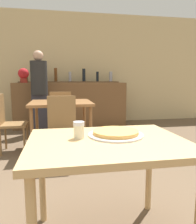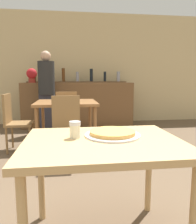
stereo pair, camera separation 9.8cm
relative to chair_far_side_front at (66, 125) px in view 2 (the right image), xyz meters
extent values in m
cube|color=#D1B784|center=(0.26, 2.89, 0.89)|extent=(8.00, 0.05, 2.80)
cube|color=tan|center=(0.26, -1.55, 0.20)|extent=(1.01, 0.80, 0.04)
cylinder|color=tan|center=(0.70, -1.89, -0.17)|extent=(0.05, 0.05, 0.69)
cylinder|color=tan|center=(-0.18, -1.21, -0.17)|extent=(0.05, 0.05, 0.69)
cylinder|color=tan|center=(0.70, -1.21, -0.17)|extent=(0.05, 0.05, 0.69)
cube|color=brown|center=(0.00, 0.61, 0.24)|extent=(0.95, 0.89, 0.04)
cylinder|color=brown|center=(-0.42, 0.23, -0.15)|extent=(0.05, 0.05, 0.73)
cylinder|color=brown|center=(0.42, 0.23, -0.15)|extent=(0.05, 0.05, 0.73)
cylinder|color=brown|center=(-0.42, 0.99, -0.15)|extent=(0.05, 0.05, 0.73)
cylinder|color=brown|center=(0.42, 0.99, -0.15)|extent=(0.05, 0.05, 0.73)
cube|color=brown|center=(0.26, 2.38, 0.01)|extent=(2.60, 0.56, 1.05)
cube|color=brown|center=(0.26, 2.52, 0.55)|extent=(2.39, 0.24, 0.03)
cylinder|color=#1E5123|center=(-0.76, 2.52, 0.69)|extent=(0.07, 0.07, 0.25)
cylinder|color=maroon|center=(-0.42, 2.52, 0.72)|extent=(0.07, 0.07, 0.31)
cylinder|color=#5B3314|center=(-0.08, 2.52, 0.72)|extent=(0.07, 0.07, 0.31)
cylinder|color=#9999A3|center=(0.26, 2.52, 0.68)|extent=(0.07, 0.07, 0.23)
cylinder|color=black|center=(0.60, 2.52, 0.72)|extent=(0.08, 0.08, 0.31)
cylinder|color=black|center=(0.94, 2.52, 0.69)|extent=(0.06, 0.06, 0.24)
cylinder|color=#9999A3|center=(1.27, 2.52, 0.69)|extent=(0.08, 0.08, 0.24)
cube|color=olive|center=(0.00, -0.08, -0.08)|extent=(0.40, 0.40, 0.04)
cube|color=olive|center=(0.00, 0.10, 0.16)|extent=(0.38, 0.04, 0.45)
cylinder|color=olive|center=(-0.17, -0.25, -0.31)|extent=(0.03, 0.03, 0.41)
cylinder|color=olive|center=(0.17, -0.25, -0.31)|extent=(0.03, 0.03, 0.41)
cylinder|color=olive|center=(-0.17, 0.09, -0.31)|extent=(0.03, 0.03, 0.41)
cylinder|color=olive|center=(0.17, 0.09, -0.31)|extent=(0.03, 0.03, 0.41)
cube|color=olive|center=(0.00, 1.30, -0.08)|extent=(0.40, 0.40, 0.04)
cube|color=olive|center=(0.00, 1.12, 0.16)|extent=(0.38, 0.04, 0.45)
cylinder|color=olive|center=(0.17, 1.47, -0.31)|extent=(0.03, 0.03, 0.41)
cylinder|color=olive|center=(-0.17, 1.47, -0.31)|extent=(0.03, 0.03, 0.41)
cylinder|color=olive|center=(0.17, 1.13, -0.31)|extent=(0.03, 0.03, 0.41)
cylinder|color=olive|center=(-0.17, 1.13, -0.31)|extent=(0.03, 0.03, 0.41)
cube|color=olive|center=(-0.73, 0.61, -0.08)|extent=(0.40, 0.40, 0.04)
cube|color=olive|center=(-0.91, 0.61, 0.16)|extent=(0.04, 0.38, 0.45)
cylinder|color=olive|center=(-0.56, 0.44, -0.31)|extent=(0.03, 0.03, 0.41)
cylinder|color=olive|center=(-0.56, 0.78, -0.31)|extent=(0.03, 0.03, 0.41)
cylinder|color=olive|center=(-0.90, 0.44, -0.31)|extent=(0.03, 0.03, 0.41)
cylinder|color=olive|center=(-0.90, 0.78, -0.31)|extent=(0.03, 0.03, 0.41)
cylinder|color=silver|center=(0.34, -1.45, 0.22)|extent=(0.38, 0.38, 0.01)
cylinder|color=gold|center=(0.34, -1.45, 0.24)|extent=(0.31, 0.31, 0.02)
cylinder|color=beige|center=(0.08, -1.48, 0.26)|extent=(0.07, 0.07, 0.09)
cylinder|color=silver|center=(0.08, -1.48, 0.32)|extent=(0.07, 0.07, 0.02)
cube|color=#2D2D38|center=(-0.42, 1.80, -0.11)|extent=(0.32, 0.18, 0.82)
cylinder|color=#262626|center=(-0.42, 1.80, 0.64)|extent=(0.34, 0.34, 0.68)
sphere|color=tan|center=(-0.42, 1.80, 1.09)|extent=(0.21, 0.21, 0.21)
cylinder|color=maroon|center=(-0.79, 2.33, 0.59)|extent=(0.16, 0.16, 0.10)
sphere|color=red|center=(-0.79, 2.33, 0.74)|extent=(0.24, 0.24, 0.24)
camera|label=1|loc=(-0.05, -2.87, 0.60)|focal=35.00mm
camera|label=2|loc=(0.05, -2.89, 0.60)|focal=35.00mm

